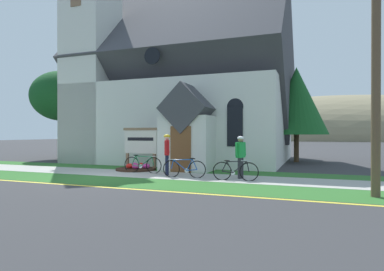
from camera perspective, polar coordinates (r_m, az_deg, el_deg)
name	(u,v)px	position (r m, az deg, el deg)	size (l,w,h in m)	color
ground	(152,168)	(17.08, -7.04, -5.59)	(140.00, 140.00, 0.00)	#333335
sidewalk_slab	(123,173)	(14.97, -11.89, -6.42)	(32.00, 2.25, 0.01)	#A8A59E
grass_verge	(91,180)	(13.16, -17.16, -7.37)	(32.00, 2.21, 0.01)	#2D6628
church_lawn	(145,169)	(16.66, -8.23, -5.73)	(24.00, 1.70, 0.01)	#2D6628
curb_paint_stripe	(68,185)	(12.20, -20.81, -7.99)	(28.00, 0.16, 0.01)	yellow
church_building	(182,91)	(22.03, -1.78, 7.82)	(13.11, 12.12, 13.17)	silver
church_sign	(141,142)	(16.37, -8.91, -1.15)	(1.91, 0.13, 2.05)	#7F6047
flower_bed	(136,168)	(16.04, -9.65, -5.62)	(1.91, 1.91, 0.34)	#382319
bicycle_blue	(143,164)	(14.87, -8.59, -5.00)	(1.80, 0.16, 0.83)	black
bicycle_green	(184,168)	(13.20, -1.34, -5.73)	(1.77, 0.23, 0.81)	black
bicycle_black	(235,171)	(12.47, 7.53, -6.09)	(1.71, 0.25, 0.78)	black
cyclist_in_blue_jersey	(241,154)	(12.98, 8.44, -3.15)	(0.31, 0.68, 1.66)	#2D2D33
cyclist_in_red_jersey	(167,151)	(13.88, -4.37, -2.72)	(0.38, 0.75, 1.73)	#191E38
utility_pole	(372,13)	(10.95, 28.85, 18.13)	(3.12, 0.28, 9.26)	brown
roadside_conifer	(296,101)	(21.43, 17.70, 5.74)	(3.82, 3.82, 5.88)	#4C3823
yard_deciduous_tree	(61,96)	(24.90, -21.74, 6.35)	(4.17, 4.17, 6.13)	#4C3823
distant_hill	(335,140)	(94.99, 23.58, -0.75)	(98.08, 38.04, 23.54)	#847A5B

